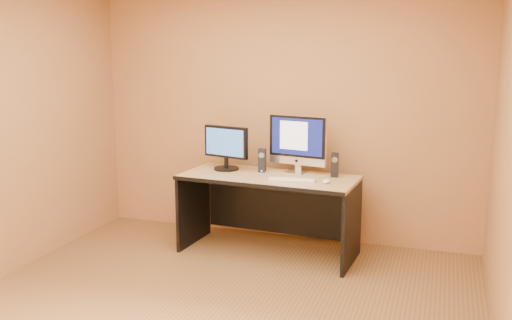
# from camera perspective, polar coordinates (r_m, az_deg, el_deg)

# --- Properties ---
(floor) EXTENTS (4.00, 4.00, 0.00)m
(floor) POSITION_cam_1_polar(r_m,az_deg,el_deg) (4.40, -4.75, -15.35)
(floor) COLOR brown
(floor) RESTS_ON ground
(walls) EXTENTS (4.00, 4.00, 2.60)m
(walls) POSITION_cam_1_polar(r_m,az_deg,el_deg) (3.99, -5.05, 1.60)
(walls) COLOR #A26841
(walls) RESTS_ON ground
(desk) EXTENTS (1.70, 0.84, 0.77)m
(desk) POSITION_cam_1_polar(r_m,az_deg,el_deg) (5.50, 1.24, -5.49)
(desk) COLOR tan
(desk) RESTS_ON ground
(imac) EXTENTS (0.62, 0.32, 0.57)m
(imac) POSITION_cam_1_polar(r_m,az_deg,el_deg) (5.49, 4.05, 1.62)
(imac) COLOR silver
(imac) RESTS_ON desk
(second_monitor) EXTENTS (0.54, 0.36, 0.44)m
(second_monitor) POSITION_cam_1_polar(r_m,az_deg,el_deg) (5.64, -3.00, 1.20)
(second_monitor) COLOR black
(second_monitor) RESTS_ON desk
(speaker_left) EXTENTS (0.08, 0.08, 0.23)m
(speaker_left) POSITION_cam_1_polar(r_m,az_deg,el_deg) (5.55, 0.62, -0.04)
(speaker_left) COLOR black
(speaker_left) RESTS_ON desk
(speaker_right) EXTENTS (0.08, 0.08, 0.23)m
(speaker_right) POSITION_cam_1_polar(r_m,az_deg,el_deg) (5.39, 7.88, -0.50)
(speaker_right) COLOR black
(speaker_right) RESTS_ON desk
(keyboard) EXTENTS (0.45, 0.16, 0.02)m
(keyboard) POSITION_cam_1_polar(r_m,az_deg,el_deg) (5.21, 3.55, -1.99)
(keyboard) COLOR silver
(keyboard) RESTS_ON desk
(mouse) EXTENTS (0.07, 0.11, 0.04)m
(mouse) POSITION_cam_1_polar(r_m,az_deg,el_deg) (5.14, 7.07, -2.12)
(mouse) COLOR white
(mouse) RESTS_ON desk
(cable_a) EXTENTS (0.07, 0.22, 0.01)m
(cable_a) POSITION_cam_1_polar(r_m,az_deg,el_deg) (5.56, 4.70, -1.22)
(cable_a) COLOR black
(cable_a) RESTS_ON desk
(cable_b) EXTENTS (0.09, 0.17, 0.01)m
(cable_b) POSITION_cam_1_polar(r_m,az_deg,el_deg) (5.64, 3.70, -1.01)
(cable_b) COLOR black
(cable_b) RESTS_ON desk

